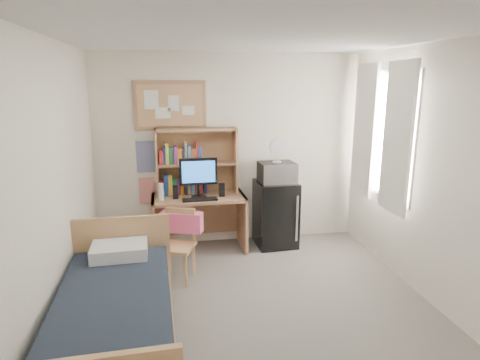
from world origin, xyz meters
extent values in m
cube|color=gray|center=(0.00, 0.00, -0.01)|extent=(3.60, 4.20, 0.02)
cube|color=silver|center=(0.00, 0.00, 2.60)|extent=(3.60, 4.20, 0.02)
cube|color=white|center=(0.00, 2.10, 1.30)|extent=(3.60, 0.04, 2.60)
cube|color=white|center=(0.00, -2.10, 1.30)|extent=(3.60, 0.04, 2.60)
cube|color=white|center=(-1.80, 0.00, 1.30)|extent=(0.04, 4.20, 2.60)
cube|color=white|center=(1.80, 0.00, 1.30)|extent=(0.04, 4.20, 2.60)
cube|color=white|center=(1.75, 1.20, 1.60)|extent=(0.10, 1.40, 1.70)
cube|color=white|center=(1.72, 0.80, 1.60)|extent=(0.04, 0.55, 1.70)
cube|color=white|center=(1.72, 1.60, 1.60)|extent=(0.04, 0.55, 1.70)
cube|color=tan|center=(-0.78, 2.08, 1.92)|extent=(0.94, 0.03, 0.64)
cube|color=navy|center=(-1.10, 2.09, 1.25)|extent=(0.30, 0.01, 0.42)
cube|color=red|center=(-1.10, 2.09, 0.78)|extent=(0.28, 0.01, 0.36)
cube|color=#AE7B55|center=(-0.45, 1.78, 0.38)|extent=(1.24, 0.65, 0.76)
cube|color=tan|center=(-0.76, 0.98, 0.41)|extent=(0.52, 0.52, 0.81)
cube|color=black|center=(0.60, 1.81, 0.45)|extent=(0.56, 0.56, 0.90)
cube|color=black|center=(-1.28, -0.22, 0.26)|extent=(1.05, 1.96, 0.53)
cube|color=#AE7B55|center=(-0.46, 1.93, 1.20)|extent=(1.08, 0.31, 0.87)
cube|color=black|center=(-0.45, 1.72, 1.02)|extent=(0.49, 0.06, 0.52)
cube|color=black|center=(-0.45, 1.58, 0.77)|extent=(0.45, 0.16, 0.02)
cube|color=black|center=(-0.75, 1.71, 0.84)|extent=(0.07, 0.07, 0.17)
cube|color=black|center=(-0.15, 1.73, 0.85)|extent=(0.07, 0.07, 0.18)
cylinder|color=silver|center=(-0.93, 1.66, 0.87)|extent=(0.07, 0.07, 0.22)
cube|color=#FC6092|center=(-0.69, 1.17, 0.63)|extent=(0.51, 0.31, 0.23)
cube|color=silver|center=(0.60, 1.79, 1.04)|extent=(0.49, 0.38, 0.27)
cylinder|color=silver|center=(0.60, 1.79, 1.33)|extent=(0.26, 0.26, 0.30)
cube|color=silver|center=(-1.32, 0.52, 0.59)|extent=(0.55, 0.40, 0.13)
camera|label=1|loc=(-0.73, -3.31, 2.19)|focal=30.00mm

